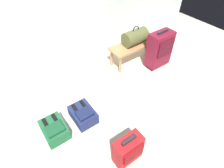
% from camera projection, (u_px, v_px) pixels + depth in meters
% --- Properties ---
extents(ground_plane, '(6.60, 6.60, 0.00)m').
position_uv_depth(ground_plane, '(129.00, 100.00, 2.81)').
color(ground_plane, beige).
extents(bench, '(1.00, 0.36, 0.37)m').
position_uv_depth(bench, '(135.00, 46.00, 3.35)').
color(bench, '#A87A4C').
rests_on(bench, ground).
extents(duffel_bag_olive, '(0.44, 0.26, 0.34)m').
position_uv_depth(duffel_bag_olive, '(135.00, 37.00, 3.21)').
color(duffel_bag_olive, '#51562D').
rests_on(duffel_bag_olive, bench).
extents(cell_phone, '(0.07, 0.14, 0.01)m').
position_uv_depth(cell_phone, '(147.00, 38.00, 3.43)').
color(cell_phone, black).
rests_on(cell_phone, bench).
extents(suitcase_upright_burgundy, '(0.43, 0.26, 0.70)m').
position_uv_depth(suitcase_upright_burgundy, '(160.00, 49.00, 3.20)').
color(suitcase_upright_burgundy, maroon).
rests_on(suitcase_upright_burgundy, ground).
extents(suitcase_small_red, '(0.32, 0.19, 0.46)m').
position_uv_depth(suitcase_small_red, '(128.00, 150.00, 1.98)').
color(suitcase_small_red, red).
rests_on(suitcase_small_red, ground).
extents(backpack_green, '(0.28, 0.38, 0.21)m').
position_uv_depth(backpack_green, '(54.00, 129.00, 2.33)').
color(backpack_green, '#1E6038').
rests_on(backpack_green, ground).
extents(backpack_navy, '(0.28, 0.38, 0.21)m').
position_uv_depth(backpack_navy, '(83.00, 114.00, 2.51)').
color(backpack_navy, navy).
rests_on(backpack_navy, ground).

